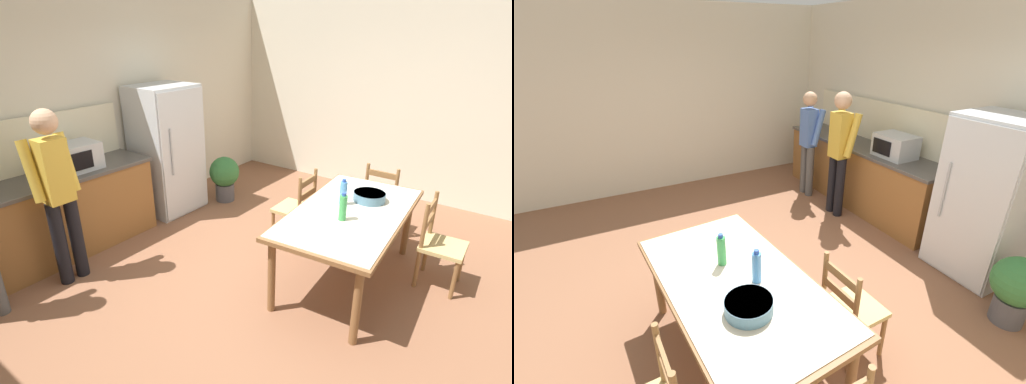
# 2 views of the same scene
# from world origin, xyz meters

# --- Properties ---
(ground_plane) EXTENTS (8.32, 8.32, 0.00)m
(ground_plane) POSITION_xyz_m (0.00, 0.00, 0.00)
(ground_plane) COLOR brown
(wall_back) EXTENTS (6.52, 0.12, 2.90)m
(wall_back) POSITION_xyz_m (0.00, 2.66, 1.45)
(wall_back) COLOR beige
(wall_back) RESTS_ON ground
(wall_right) EXTENTS (0.12, 5.20, 2.90)m
(wall_right) POSITION_xyz_m (3.26, 0.00, 1.45)
(wall_right) COLOR beige
(wall_right) RESTS_ON ground
(kitchen_counter) EXTENTS (2.88, 0.66, 0.94)m
(kitchen_counter) POSITION_xyz_m (-1.17, 2.23, 0.47)
(kitchen_counter) COLOR brown
(kitchen_counter) RESTS_ON ground
(refrigerator) EXTENTS (0.79, 0.73, 1.73)m
(refrigerator) POSITION_xyz_m (0.76, 2.19, 0.86)
(refrigerator) COLOR silver
(refrigerator) RESTS_ON ground
(microwave) EXTENTS (0.50, 0.39, 0.30)m
(microwave) POSITION_xyz_m (-0.53, 2.21, 1.09)
(microwave) COLOR #B2B7BC
(microwave) RESTS_ON kitchen_counter
(dining_table) EXTENTS (1.93, 1.12, 0.78)m
(dining_table) POSITION_xyz_m (0.63, -0.56, 0.70)
(dining_table) COLOR brown
(dining_table) RESTS_ON ground
(bottle_near_centre) EXTENTS (0.07, 0.07, 0.27)m
(bottle_near_centre) POSITION_xyz_m (0.40, -0.58, 0.90)
(bottle_near_centre) COLOR green
(bottle_near_centre) RESTS_ON dining_table
(bottle_off_centre) EXTENTS (0.07, 0.07, 0.27)m
(bottle_off_centre) POSITION_xyz_m (0.72, -0.43, 0.90)
(bottle_off_centre) COLOR #4C8ED6
(bottle_off_centre) RESTS_ON dining_table
(serving_bowl) EXTENTS (0.32, 0.32, 0.09)m
(serving_bowl) POSITION_xyz_m (0.97, -0.61, 0.83)
(serving_bowl) COLOR slate
(serving_bowl) RESTS_ON dining_table
(chair_head_end) EXTENTS (0.40, 0.42, 0.91)m
(chair_head_end) POSITION_xyz_m (1.85, -0.47, 0.44)
(chair_head_end) COLOR olive
(chair_head_end) RESTS_ON ground
(chair_side_near_right) EXTENTS (0.43, 0.41, 0.91)m
(chair_side_near_right) POSITION_xyz_m (1.11, -1.31, 0.44)
(chair_side_near_right) COLOR olive
(chair_side_near_right) RESTS_ON ground
(chair_side_far_right) EXTENTS (0.43, 0.41, 0.91)m
(chair_side_far_right) POSITION_xyz_m (0.99, 0.25, 0.44)
(chair_side_far_right) COLOR olive
(chair_side_far_right) RESTS_ON ground
(person_at_counter) EXTENTS (0.44, 0.30, 1.76)m
(person_at_counter) POSITION_xyz_m (-1.03, 1.69, 0.99)
(person_at_counter) COLOR black
(person_at_counter) RESTS_ON ground
(potted_plant) EXTENTS (0.44, 0.44, 0.67)m
(potted_plant) POSITION_xyz_m (1.44, 1.76, 0.39)
(potted_plant) COLOR #4C4C51
(potted_plant) RESTS_ON ground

